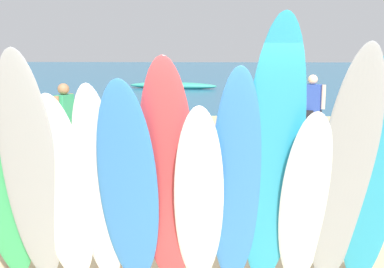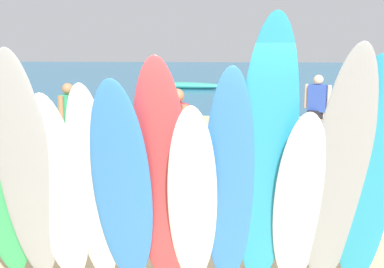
% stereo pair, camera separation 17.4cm
% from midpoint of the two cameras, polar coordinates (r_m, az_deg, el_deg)
% --- Properties ---
extents(ground, '(60.00, 60.00, 0.00)m').
position_cam_midpoint_polar(ground, '(19.40, 0.90, 3.19)').
color(ground, tan).
extents(ocean_water, '(60.00, 40.00, 0.02)m').
position_cam_midpoint_polar(ocean_water, '(36.82, 1.37, 6.76)').
color(ocean_water, '#235B7F').
rests_on(ocean_water, ground).
extents(surfboard_rack, '(4.02, 0.07, 0.74)m').
position_cam_midpoint_polar(surfboard_rack, '(5.59, -1.55, -9.53)').
color(surfboard_rack, brown).
rests_on(surfboard_rack, ground).
extents(surfboard_green_0, '(0.61, 0.93, 2.52)m').
position_cam_midpoint_polar(surfboard_green_0, '(5.22, -21.77, -4.18)').
color(surfboard_green_0, '#38B266').
rests_on(surfboard_green_0, ground).
extents(surfboard_grey_1, '(0.60, 0.94, 2.48)m').
position_cam_midpoint_polar(surfboard_grey_1, '(5.07, -18.67, -4.61)').
color(surfboard_grey_1, '#999EA3').
rests_on(surfboard_grey_1, ground).
extents(surfboard_white_2, '(0.62, 0.70, 2.07)m').
position_cam_midpoint_polar(surfboard_white_2, '(5.12, -15.36, -6.65)').
color(surfboard_white_2, white).
rests_on(surfboard_white_2, ground).
extents(surfboard_white_3, '(0.50, 0.71, 2.17)m').
position_cam_midpoint_polar(surfboard_white_3, '(5.02, -11.48, -6.27)').
color(surfboard_white_3, white).
rests_on(surfboard_white_3, ground).
extents(surfboard_blue_4, '(0.61, 0.80, 2.22)m').
position_cam_midpoint_polar(surfboard_blue_4, '(4.88, -8.23, -6.34)').
color(surfboard_blue_4, '#337AD1').
rests_on(surfboard_blue_4, ground).
extents(surfboard_red_5, '(0.58, 0.70, 2.41)m').
position_cam_midpoint_polar(surfboard_red_5, '(4.86, -3.82, -5.16)').
color(surfboard_red_5, '#D13D42').
rests_on(surfboard_red_5, ground).
extents(surfboard_white_6, '(0.49, 0.78, 1.99)m').
position_cam_midpoint_polar(surfboard_white_6, '(4.86, -0.25, -7.74)').
color(surfboard_white_6, white).
rests_on(surfboard_white_6, ground).
extents(surfboard_blue_7, '(0.50, 0.77, 2.33)m').
position_cam_midpoint_polar(surfboard_blue_7, '(4.82, 3.95, -5.80)').
color(surfboard_blue_7, '#337AD1').
rests_on(surfboard_blue_7, ground).
extents(surfboard_teal_8, '(0.61, 0.91, 2.78)m').
position_cam_midpoint_polar(surfboard_teal_8, '(4.75, 8.08, -3.32)').
color(surfboard_teal_8, '#289EC6').
rests_on(surfboard_teal_8, ground).
extents(surfboard_white_9, '(0.50, 0.77, 1.93)m').
position_cam_midpoint_polar(surfboard_white_9, '(4.98, 11.73, -7.84)').
color(surfboard_white_9, white).
rests_on(surfboard_white_9, ground).
extents(surfboard_grey_10, '(0.62, 0.97, 2.53)m').
position_cam_midpoint_polar(surfboard_grey_10, '(4.89, 15.99, -4.70)').
color(surfboard_grey_10, '#999EA3').
rests_on(surfboard_grey_10, ground).
extents(surfboard_teal_11, '(0.58, 0.85, 2.43)m').
position_cam_midpoint_polar(surfboard_teal_11, '(5.01, 18.77, -5.07)').
color(surfboard_teal_11, '#289EC6').
rests_on(surfboard_teal_11, ground).
extents(beachgoer_midbeach, '(0.44, 0.62, 1.68)m').
position_cam_midpoint_polar(beachgoer_midbeach, '(10.41, -14.70, 1.69)').
color(beachgoer_midbeach, '#9E704C').
rests_on(beachgoer_midbeach, ground).
extents(beachgoer_photographing, '(0.45, 0.58, 1.74)m').
position_cam_midpoint_polar(beachgoer_photographing, '(8.37, -2.45, 0.15)').
color(beachgoer_photographing, '#9E704C').
rests_on(beachgoer_photographing, ground).
extents(beachgoer_by_water, '(0.58, 0.40, 1.70)m').
position_cam_midpoint_polar(beachgoer_by_water, '(12.44, 13.04, 3.26)').
color(beachgoer_by_water, beige).
rests_on(beachgoer_by_water, ground).
extents(distant_boat, '(4.67, 1.44, 0.37)m').
position_cam_midpoint_polar(distant_boat, '(26.20, -2.37, 5.50)').
color(distant_boat, teal).
rests_on(distant_boat, ground).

